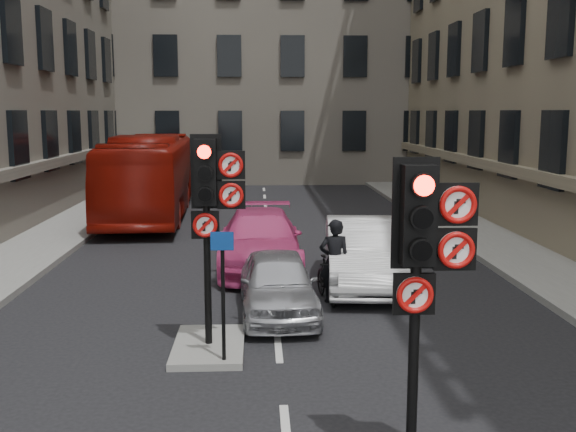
{
  "coord_description": "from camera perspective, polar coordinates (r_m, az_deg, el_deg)",
  "views": [
    {
      "loc": [
        -0.35,
        -6.17,
        4.07
      ],
      "look_at": [
        0.09,
        3.24,
        2.6
      ],
      "focal_mm": 42.0,
      "sensor_mm": 36.0,
      "label": 1
    }
  ],
  "objects": [
    {
      "name": "signal_far",
      "position": [
        11.27,
        -6.52,
        1.84
      ],
      "size": [
        0.91,
        0.4,
        3.58
      ],
      "color": "black",
      "rests_on": "centre_island"
    },
    {
      "name": "motorcyclist",
      "position": [
        14.46,
        3.95,
        -3.8
      ],
      "size": [
        0.68,
        0.47,
        1.81
      ],
      "primitive_type": "imported",
      "rotation": [
        0.0,
        0.0,
        3.2
      ],
      "color": "black",
      "rests_on": "ground"
    },
    {
      "name": "car_silver",
      "position": [
        13.62,
        -0.87,
        -5.74
      ],
      "size": [
        1.63,
        3.79,
        1.27
      ],
      "primitive_type": "imported",
      "rotation": [
        0.0,
        0.0,
        0.04
      ],
      "color": "#A1A3A9",
      "rests_on": "ground"
    },
    {
      "name": "pavement_left",
      "position": [
        19.83,
        -22.83,
        -3.45
      ],
      "size": [
        3.0,
        50.0,
        0.16
      ],
      "primitive_type": "cube",
      "color": "gray",
      "rests_on": "ground"
    },
    {
      "name": "car_pink",
      "position": [
        17.54,
        -2.35,
        -2.06
      ],
      "size": [
        2.1,
        5.15,
        1.49
      ],
      "primitive_type": "imported",
      "rotation": [
        0.0,
        0.0,
        0.0
      ],
      "color": "#CC3C7C",
      "rests_on": "ground"
    },
    {
      "name": "centre_island",
      "position": [
        11.9,
        -6.71,
        -10.89
      ],
      "size": [
        1.2,
        2.0,
        0.12
      ],
      "primitive_type": "cube",
      "color": "gray",
      "rests_on": "ground"
    },
    {
      "name": "pavement_right",
      "position": [
        20.08,
        19.54,
        -3.12
      ],
      "size": [
        3.0,
        50.0,
        0.16
      ],
      "primitive_type": "cube",
      "color": "gray",
      "rests_on": "ground"
    },
    {
      "name": "signal_near",
      "position": [
        7.54,
        11.49,
        -2.69
      ],
      "size": [
        0.91,
        0.4,
        3.58
      ],
      "color": "black",
      "rests_on": "ground"
    },
    {
      "name": "car_white",
      "position": [
        15.91,
        6.31,
        -3.14
      ],
      "size": [
        2.02,
        4.83,
        1.55
      ],
      "primitive_type": "imported",
      "rotation": [
        0.0,
        0.0,
        -0.08
      ],
      "color": "silver",
      "rests_on": "ground"
    },
    {
      "name": "motorcycle",
      "position": [
        14.59,
        3.3,
        -5.37
      ],
      "size": [
        0.7,
        1.67,
        0.97
      ],
      "primitive_type": "imported",
      "rotation": [
        0.0,
        0.0,
        0.15
      ],
      "color": "black",
      "rests_on": "ground"
    },
    {
      "name": "building_far",
      "position": [
        44.57,
        -2.25,
        16.5
      ],
      "size": [
        30.0,
        14.0,
        20.0
      ],
      "primitive_type": "cube",
      "color": "slate",
      "rests_on": "ground"
    },
    {
      "name": "bus_red",
      "position": [
        26.71,
        -11.59,
        3.34
      ],
      "size": [
        3.15,
        11.47,
        3.17
      ],
      "primitive_type": "imported",
      "rotation": [
        0.0,
        0.0,
        0.04
      ],
      "color": "maroon",
      "rests_on": "ground"
    },
    {
      "name": "info_sign",
      "position": [
        10.69,
        -5.54,
        -5.24
      ],
      "size": [
        0.36,
        0.11,
        2.09
      ],
      "rotation": [
        0.0,
        0.0,
        -0.05
      ],
      "color": "black",
      "rests_on": "centre_island"
    }
  ]
}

